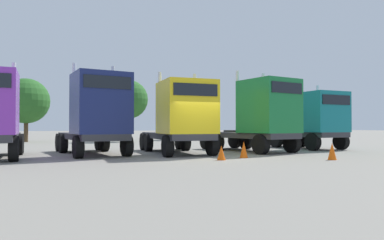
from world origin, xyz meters
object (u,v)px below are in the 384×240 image
object	(u,v)px
traffic_cone_far	(244,150)
traffic_cone_near	(332,151)
semi_truck_yellow	(182,117)
semi_truck_teal	(314,120)
traffic_cone_mid	(221,153)
semi_truck_navy	(97,114)
semi_truck_green	(262,115)

from	to	relation	value
traffic_cone_far	traffic_cone_near	bearing A→B (deg)	-37.32
semi_truck_yellow	semi_truck_teal	world-z (taller)	semi_truck_yellow
semi_truck_teal	traffic_cone_mid	world-z (taller)	semi_truck_teal
semi_truck_navy	traffic_cone_near	world-z (taller)	semi_truck_navy
semi_truck_navy	semi_truck_green	distance (m)	8.59
semi_truck_green	traffic_cone_near	bearing A→B (deg)	-6.24
traffic_cone_mid	traffic_cone_far	xyz separation A→B (m)	(1.41, 0.57, 0.06)
semi_truck_yellow	traffic_cone_near	bearing A→B (deg)	46.27
semi_truck_yellow	semi_truck_teal	bearing A→B (deg)	97.72
semi_truck_green	semi_truck_navy	bearing A→B (deg)	-106.70
semi_truck_yellow	traffic_cone_near	xyz separation A→B (m)	(4.82, -4.97, -1.51)
semi_truck_navy	traffic_cone_far	distance (m)	7.10
traffic_cone_far	traffic_cone_mid	bearing A→B (deg)	-157.77
semi_truck_teal	semi_truck_green	bearing A→B (deg)	-79.29
semi_truck_navy	traffic_cone_far	xyz separation A→B (m)	(5.90, -3.61, -1.61)
traffic_cone_mid	traffic_cone_near	bearing A→B (deg)	-20.92
semi_truck_teal	traffic_cone_far	world-z (taller)	semi_truck_teal
semi_truck_green	traffic_cone_mid	distance (m)	5.40
semi_truck_yellow	semi_truck_teal	distance (m)	9.01
traffic_cone_mid	traffic_cone_far	world-z (taller)	traffic_cone_far
traffic_cone_near	traffic_cone_far	world-z (taller)	traffic_cone_far
semi_truck_teal	traffic_cone_near	bearing A→B (deg)	-37.79
semi_truck_navy	traffic_cone_near	bearing A→B (deg)	49.34
semi_truck_green	semi_truck_teal	bearing A→B (deg)	93.35
traffic_cone_far	semi_truck_yellow	bearing A→B (deg)	124.61
semi_truck_navy	traffic_cone_far	world-z (taller)	semi_truck_navy
traffic_cone_near	traffic_cone_mid	world-z (taller)	traffic_cone_near
semi_truck_yellow	traffic_cone_near	size ratio (longest dim) A/B	8.90
semi_truck_teal	traffic_cone_far	xyz separation A→B (m)	(-7.07, -3.61, -1.43)
semi_truck_yellow	traffic_cone_mid	world-z (taller)	semi_truck_yellow
semi_truck_navy	semi_truck_teal	xyz separation A→B (m)	(12.97, -0.00, -0.18)
traffic_cone_far	semi_truck_navy	bearing A→B (deg)	148.53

